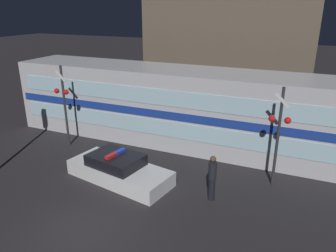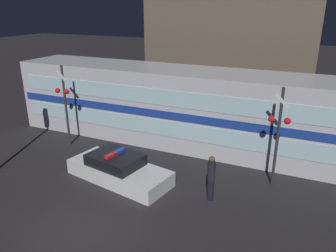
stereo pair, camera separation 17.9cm
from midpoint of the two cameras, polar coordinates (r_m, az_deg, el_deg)
The scene contains 7 objects.
ground_plane at distance 11.50m, azimuth -14.76°, elevation -17.24°, with size 120.00×120.00×0.00m, color #262326.
train at distance 16.50m, azimuth 6.69°, elevation 2.74°, with size 21.49×3.14×3.88m.
police_car at distance 13.91m, azimuth -8.93°, elevation -7.52°, with size 4.71×2.55×1.21m.
pedestrian at distance 12.29m, azimuth 7.28°, elevation -8.89°, with size 0.30×0.30×1.79m.
crossing_signal_near at distance 13.20m, azimuth 18.32°, elevation -0.69°, with size 0.83×0.32×4.06m.
crossing_signal_far at distance 17.13m, azimuth -18.02°, elevation 4.27°, with size 0.83×0.32×4.16m.
building_left at distance 23.41m, azimuth 10.48°, elevation 15.40°, with size 11.08×4.33×10.01m.
Camera 1 is at (6.00, -6.96, 6.89)m, focal length 35.00 mm.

